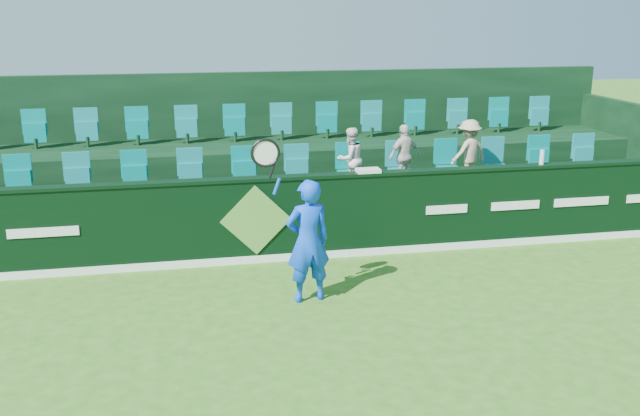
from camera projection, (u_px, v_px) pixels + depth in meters
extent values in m
plane|color=#2C6518|center=(300.00, 388.00, 7.45)|extent=(60.00, 60.00, 0.00)
cube|color=black|center=(255.00, 221.00, 11.05)|extent=(16.00, 0.20, 1.30)
cube|color=black|center=(254.00, 179.00, 10.87)|extent=(16.00, 0.24, 0.05)
cube|color=white|center=(257.00, 259.00, 11.10)|extent=(16.00, 0.02, 0.12)
cube|color=#599737|center=(256.00, 220.00, 10.93)|extent=(1.10, 0.02, 1.10)
cube|color=white|center=(43.00, 232.00, 10.34)|extent=(1.00, 0.01, 0.14)
cube|color=white|center=(447.00, 209.00, 11.52)|extent=(0.70, 0.01, 0.14)
cube|color=white|center=(515.00, 205.00, 11.75)|extent=(0.85, 0.01, 0.14)
cube|color=white|center=(582.00, 202.00, 11.98)|extent=(1.00, 0.01, 0.14)
cube|color=black|center=(248.00, 217.00, 12.15)|extent=(16.00, 2.00, 0.80)
cube|color=black|center=(238.00, 178.00, 13.88)|extent=(16.00, 1.80, 1.30)
cube|color=black|center=(233.00, 136.00, 14.65)|extent=(16.00, 0.20, 2.60)
cube|color=black|center=(634.00, 154.00, 14.35)|extent=(0.20, 4.00, 2.00)
cube|color=#147C80|center=(245.00, 172.00, 12.34)|extent=(13.50, 0.50, 0.60)
cube|color=#147C80|center=(235.00, 127.00, 13.91)|extent=(13.50, 0.50, 0.60)
imported|color=blue|center=(308.00, 241.00, 9.50)|extent=(0.67, 0.50, 1.69)
cylinder|color=#143FBF|center=(277.00, 186.00, 9.11)|extent=(0.12, 0.04, 0.22)
cylinder|color=black|center=(272.00, 171.00, 9.04)|extent=(0.10, 0.03, 0.20)
torus|color=black|center=(265.00, 153.00, 8.96)|extent=(0.48, 0.04, 0.48)
cylinder|color=silver|center=(265.00, 153.00, 8.96)|extent=(0.40, 0.01, 0.40)
imported|color=white|center=(350.00, 159.00, 12.26)|extent=(0.64, 0.58, 1.08)
imported|color=beige|center=(404.00, 156.00, 12.44)|extent=(0.70, 0.49, 1.11)
imported|color=tan|center=(469.00, 152.00, 12.67)|extent=(0.84, 0.65, 1.15)
cube|color=silver|center=(368.00, 170.00, 11.20)|extent=(0.37, 0.24, 0.06)
cylinder|color=silver|center=(542.00, 157.00, 11.74)|extent=(0.08, 0.08, 0.24)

